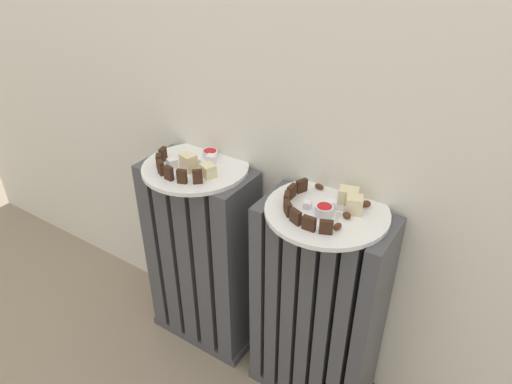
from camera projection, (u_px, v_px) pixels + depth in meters
name	position (u px, v px, depth m)	size (l,w,h in m)	color
radiator_left	(203.00, 259.00, 1.51)	(0.36, 0.18, 0.66)	#47474C
radiator_right	(317.00, 310.00, 1.32)	(0.36, 0.18, 0.66)	#47474C
plate_left	(196.00, 167.00, 1.34)	(0.31, 0.31, 0.01)	white
plate_right	(327.00, 211.00, 1.14)	(0.31, 0.31, 0.01)	white
dark_cake_slice_left_0	(163.00, 154.00, 1.35)	(0.03, 0.01, 0.04)	#382114
dark_cake_slice_left_1	(159.00, 161.00, 1.31)	(0.03, 0.01, 0.04)	#382114
dark_cake_slice_left_2	(161.00, 168.00, 1.28)	(0.03, 0.01, 0.04)	#382114
dark_cake_slice_left_3	(169.00, 173.00, 1.25)	(0.03, 0.01, 0.04)	#382114
dark_cake_slice_left_4	(182.00, 176.00, 1.24)	(0.03, 0.01, 0.04)	#382114
dark_cake_slice_left_5	(198.00, 177.00, 1.24)	(0.03, 0.01, 0.04)	#382114
marble_cake_slice_left_0	(188.00, 162.00, 1.30)	(0.04, 0.04, 0.05)	beige
marble_cake_slice_left_1	(208.00, 171.00, 1.27)	(0.04, 0.03, 0.04)	beige
turkish_delight_left_0	(197.00, 162.00, 1.33)	(0.02, 0.02, 0.02)	white
turkish_delight_left_1	(211.00, 159.00, 1.34)	(0.03, 0.03, 0.03)	white
turkish_delight_left_2	(172.00, 163.00, 1.32)	(0.03, 0.03, 0.03)	white
medjool_date_left_0	(194.00, 158.00, 1.36)	(0.02, 0.01, 0.02)	#4C2814
medjool_date_left_1	(196.00, 173.00, 1.28)	(0.02, 0.02, 0.01)	#4C2814
jam_bowl_left	(210.00, 153.00, 1.38)	(0.05, 0.05, 0.02)	white
dark_cake_slice_right_0	(302.00, 186.00, 1.20)	(0.03, 0.01, 0.04)	#382114
dark_cake_slice_right_1	(292.00, 192.00, 1.18)	(0.03, 0.01, 0.04)	#382114
dark_cake_slice_right_2	(287.00, 199.00, 1.14)	(0.03, 0.01, 0.04)	#382114
dark_cake_slice_right_3	(288.00, 208.00, 1.11)	(0.03, 0.01, 0.04)	#382114
dark_cake_slice_right_4	(296.00, 217.00, 1.08)	(0.03, 0.01, 0.04)	#382114
dark_cake_slice_right_5	(309.00, 223.00, 1.06)	(0.03, 0.01, 0.04)	#382114
dark_cake_slice_right_6	(326.00, 227.00, 1.04)	(0.03, 0.01, 0.04)	#382114
marble_cake_slice_right_0	(348.00, 196.00, 1.15)	(0.05, 0.04, 0.04)	beige
marble_cake_slice_right_1	(354.00, 205.00, 1.12)	(0.04, 0.04, 0.04)	beige
turkish_delight_right_0	(307.00, 205.00, 1.14)	(0.02, 0.02, 0.02)	white
turkish_delight_right_1	(331.00, 204.00, 1.14)	(0.02, 0.02, 0.02)	white
medjool_date_right_0	(366.00, 204.00, 1.14)	(0.02, 0.02, 0.02)	#4C2814
medjool_date_right_1	(347.00, 215.00, 1.10)	(0.02, 0.02, 0.01)	#4C2814
medjool_date_right_2	(338.00, 226.00, 1.06)	(0.02, 0.01, 0.02)	#4C2814
medjool_date_right_3	(319.00, 187.00, 1.22)	(0.03, 0.01, 0.02)	#4C2814
jam_bowl_right	(324.00, 210.00, 1.11)	(0.04, 0.04, 0.03)	white
fork	(338.00, 214.00, 1.12)	(0.04, 0.10, 0.00)	silver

